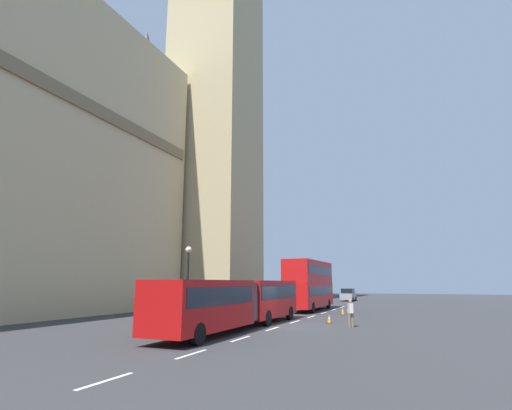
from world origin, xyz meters
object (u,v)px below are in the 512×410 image
(articulated_bus, at_px, (238,299))
(double_decker_bus, at_px, (309,283))
(clock_tower, at_px, (218,11))
(traffic_cone_east, at_px, (348,310))
(traffic_cone_middle, at_px, (343,311))
(sedan_lead, at_px, (348,295))
(traffic_cone_west, at_px, (329,319))
(street_lamp, at_px, (188,278))
(pedestrian_near_cones, at_px, (351,312))

(articulated_bus, height_order, double_decker_bus, double_decker_bus)
(clock_tower, bearing_deg, traffic_cone_east, -111.09)
(traffic_cone_middle, relative_size, traffic_cone_east, 1.00)
(sedan_lead, xyz_separation_m, traffic_cone_east, (-23.83, -3.98, -0.63))
(clock_tower, bearing_deg, traffic_cone_west, -131.59)
(sedan_lead, relative_size, traffic_cone_west, 7.59)
(sedan_lead, height_order, street_lamp, street_lamp)
(double_decker_bus, height_order, traffic_cone_east, double_decker_bus)
(double_decker_bus, bearing_deg, traffic_cone_east, -117.37)
(traffic_cone_east, xyz_separation_m, pedestrian_near_cones, (-11.36, -2.09, 0.63))
(clock_tower, xyz_separation_m, traffic_cone_east, (-7.01, -18.16, -41.38))
(clock_tower, relative_size, traffic_cone_east, 137.16)
(clock_tower, distance_m, double_decker_bus, 41.68)
(clock_tower, relative_size, traffic_cone_west, 137.16)
(traffic_cone_west, xyz_separation_m, street_lamp, (-4.23, 8.94, 2.77))
(clock_tower, height_order, double_decker_bus, clock_tower)
(double_decker_bus, distance_m, traffic_cone_west, 12.57)
(double_decker_bus, bearing_deg, street_lamp, 164.03)
(traffic_cone_west, height_order, traffic_cone_east, same)
(traffic_cone_middle, distance_m, traffic_cone_east, 1.85)
(double_decker_bus, height_order, pedestrian_near_cones, double_decker_bus)
(traffic_cone_middle, bearing_deg, traffic_cone_east, -5.19)
(articulated_bus, xyz_separation_m, double_decker_bus, (16.96, 0.00, 0.96))
(articulated_bus, distance_m, traffic_cone_middle, 13.64)
(sedan_lead, bearing_deg, double_decker_bus, 179.49)
(sedan_lead, relative_size, pedestrian_near_cones, 2.60)
(clock_tower, height_order, traffic_cone_east, clock_tower)
(sedan_lead, bearing_deg, traffic_cone_west, -172.71)
(traffic_cone_east, distance_m, pedestrian_near_cones, 11.57)
(double_decker_bus, bearing_deg, traffic_cone_west, -158.92)
(sedan_lead, height_order, traffic_cone_west, sedan_lead)
(articulated_bus, distance_m, traffic_cone_east, 15.44)
(traffic_cone_west, relative_size, street_lamp, 0.11)
(clock_tower, height_order, pedestrian_near_cones, clock_tower)
(articulated_bus, height_order, traffic_cone_middle, articulated_bus)
(clock_tower, distance_m, traffic_cone_middle, 45.99)
(double_decker_bus, bearing_deg, articulated_bus, -179.99)
(sedan_lead, xyz_separation_m, street_lamp, (-37.41, 4.70, 2.14))
(pedestrian_near_cones, bearing_deg, double_decker_bus, 24.87)
(traffic_cone_east, bearing_deg, pedestrian_near_cones, -169.56)
(articulated_bus, height_order, sedan_lead, articulated_bus)
(traffic_cone_west, distance_m, street_lamp, 10.27)
(clock_tower, relative_size, double_decker_bus, 7.46)
(traffic_cone_west, bearing_deg, articulated_bus, 140.85)
(clock_tower, bearing_deg, articulated_bus, -147.31)
(clock_tower, distance_m, traffic_cone_east, 45.73)
(clock_tower, relative_size, traffic_cone_middle, 137.16)
(articulated_bus, xyz_separation_m, pedestrian_near_cones, (3.44, -6.26, -0.83))
(traffic_cone_middle, bearing_deg, clock_tower, 63.81)
(double_decker_bus, xyz_separation_m, pedestrian_near_cones, (-13.52, -6.27, -1.80))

